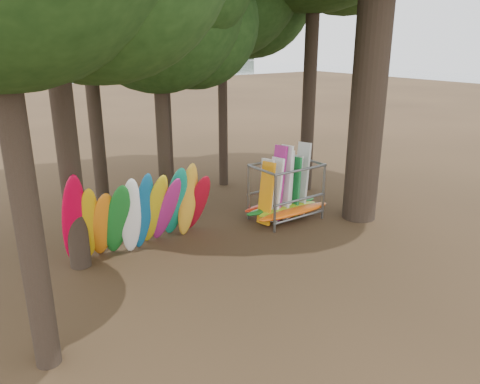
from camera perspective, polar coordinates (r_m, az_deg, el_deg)
ground at (r=14.81m, az=2.18°, el=-6.91°), size 120.00×120.00×0.00m
oak_5 at (r=15.81m, az=-10.20°, el=21.63°), size 6.34×6.34×10.07m
kayak_row at (r=14.46m, az=-11.92°, el=-2.48°), size 4.71×1.95×3.03m
storage_rack at (r=16.93m, az=5.58°, el=-0.19°), size 3.19×1.55×2.72m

